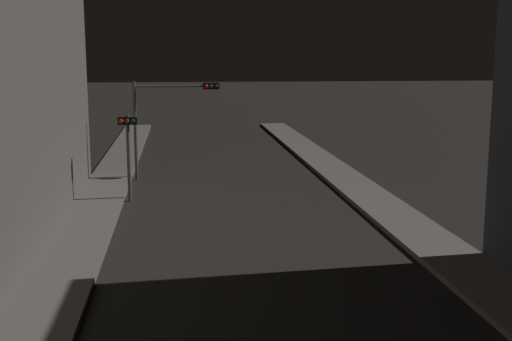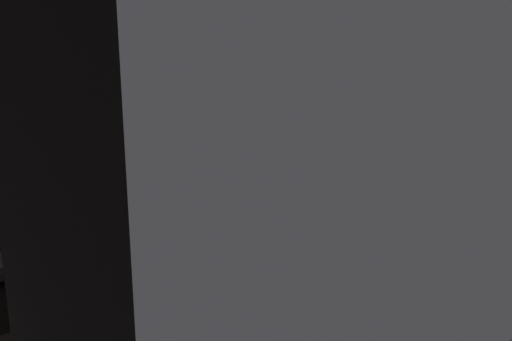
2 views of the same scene
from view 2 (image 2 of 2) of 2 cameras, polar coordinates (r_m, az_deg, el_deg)
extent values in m
cube|color=#5B5651|center=(43.81, 7.42, 0.47)|extent=(2.09, 62.43, 0.18)
cube|color=#5B5651|center=(36.96, 20.51, -2.86)|extent=(2.09, 62.43, 0.18)
cube|color=#514C47|center=(42.32, -4.17, 16.17)|extent=(8.55, 28.25, 23.75)
cube|color=#26CC66|center=(36.09, -7.48, 4.36)|extent=(0.08, 2.80, 0.90)
cube|color=#333338|center=(18.91, 8.31, -0.64)|extent=(8.67, 19.18, 11.00)
cube|color=#26CC66|center=(21.05, -8.29, -9.24)|extent=(0.08, 2.80, 0.90)
cube|color=red|center=(22.14, 0.02, 0.49)|extent=(0.08, 2.80, 0.90)
cube|color=#337FE5|center=(24.19, 7.22, 8.93)|extent=(0.08, 2.80, 0.90)
cube|color=#B7B7BC|center=(26.70, -21.02, -8.09)|extent=(2.00, 4.48, 0.60)
cube|color=black|center=(26.45, -21.53, -7.07)|extent=(1.67, 2.05, 0.50)
cylinder|color=black|center=(27.94, -18.92, -7.58)|extent=(0.25, 0.65, 0.64)
cylinder|color=black|center=(26.56, -17.58, -8.61)|extent=(0.25, 0.65, 0.64)
cylinder|color=black|center=(27.15, -24.29, -8.73)|extent=(0.25, 0.65, 0.64)
cylinder|color=black|center=(25.72, -23.20, -9.87)|extent=(0.25, 0.65, 0.64)
cube|color=#F4E08C|center=(26.36, -21.40, -6.32)|extent=(0.57, 0.21, 0.20)
cylinder|color=#47474C|center=(47.51, 14.27, 4.13)|extent=(0.16, 0.16, 4.92)
cylinder|color=#47474C|center=(46.09, 16.32, 6.49)|extent=(3.79, 0.10, 0.10)
cube|color=black|center=(45.03, 18.29, 6.18)|extent=(0.80, 0.28, 0.32)
sphere|color=red|center=(45.02, 17.90, 6.21)|extent=(0.20, 0.20, 0.20)
sphere|color=#3F2D0C|center=(44.89, 18.16, 6.17)|extent=(0.20, 0.20, 0.20)
sphere|color=#0C3319|center=(44.75, 18.43, 6.13)|extent=(0.20, 0.20, 0.20)
cylinder|color=#47474C|center=(43.81, 10.27, 2.74)|extent=(0.16, 0.16, 3.73)
cube|color=black|center=(43.54, 10.36, 4.83)|extent=(0.80, 0.28, 0.32)
sphere|color=red|center=(43.57, 9.96, 4.85)|extent=(0.20, 0.20, 0.20)
sphere|color=#3F2D0C|center=(43.41, 10.21, 4.81)|extent=(0.20, 0.20, 0.20)
sphere|color=#0C3319|center=(43.24, 10.45, 4.76)|extent=(0.20, 0.20, 0.20)
cylinder|color=#47474C|center=(33.06, -13.86, -0.53)|extent=(0.10, 0.10, 4.00)
cylinder|color=red|center=(32.65, -14.08, 2.61)|extent=(0.61, 0.03, 0.61)
cylinder|color=white|center=(32.79, -14.01, 1.41)|extent=(0.60, 0.03, 0.60)
cylinder|color=white|center=(32.93, -13.94, 0.29)|extent=(0.58, 0.03, 0.58)
cylinder|color=#47474C|center=(22.47, -4.90, -1.80)|extent=(0.16, 0.16, 7.91)
sphere|color=#F9C666|center=(21.72, -5.13, 9.01)|extent=(0.56, 0.56, 0.56)
camera|label=1|loc=(26.71, -29.12, 3.75)|focal=46.47mm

